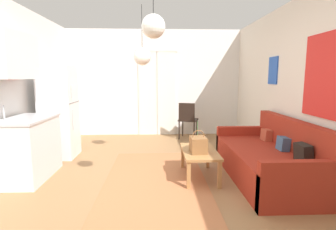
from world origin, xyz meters
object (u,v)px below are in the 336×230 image
bamboo_vase (197,142)px  handbag (198,145)px  couch (270,160)px  accent_chair (188,118)px  coffee_table (199,154)px  pendant_lamp_far (142,56)px  pendant_lamp_near (153,26)px  refrigerator (59,112)px

bamboo_vase → handbag: 0.18m
couch → accent_chair: bearing=110.2°
coffee_table → pendant_lamp_far: 1.86m
couch → accent_chair: 2.67m
bamboo_vase → pendant_lamp_far: (-0.84, 0.68, 1.30)m
bamboo_vase → pendant_lamp_far: 1.69m
accent_chair → handbag: bearing=106.6°
coffee_table → pendant_lamp_near: (-0.65, -0.87, 1.64)m
pendant_lamp_near → refrigerator: bearing=131.6°
couch → coffee_table: couch is taller
refrigerator → accent_chair: (2.52, 1.28, -0.34)m
couch → bamboo_vase: bearing=170.8°
refrigerator → pendant_lamp_near: bearing=-48.4°
handbag → refrigerator: size_ratio=0.19×
pendant_lamp_far → handbag: bearing=-46.4°
handbag → refrigerator: bearing=152.8°
coffee_table → refrigerator: refrigerator is taller
refrigerator → couch: bearing=-19.4°
couch → accent_chair: (-0.92, 2.49, 0.22)m
pendant_lamp_far → pendant_lamp_near: bearing=-82.6°
coffee_table → handbag: size_ratio=2.72×
bamboo_vase → handbag: size_ratio=1.28×
couch → pendant_lamp_far: bearing=155.6°
pendant_lamp_near → coffee_table: bearing=53.4°
couch → pendant_lamp_far: (-1.88, 0.85, 1.54)m
couch → pendant_lamp_far: pendant_lamp_far is taller
coffee_table → handbag: 0.20m
handbag → pendant_lamp_near: 1.76m
couch → bamboo_vase: size_ratio=4.87×
pendant_lamp_far → bamboo_vase: bearing=-39.3°
pendant_lamp_far → coffee_table: bearing=-41.5°
coffee_table → handbag: bearing=-109.8°
pendant_lamp_near → pendant_lamp_far: size_ratio=0.80×
bamboo_vase → accent_chair: size_ratio=0.48×
bamboo_vase → pendant_lamp_near: size_ratio=0.54×
accent_chair → pendant_lamp_near: size_ratio=1.13×
accent_chair → couch: bearing=130.0°
accent_chair → pendant_lamp_far: 2.31m
handbag → pendant_lamp_near: (-0.61, -0.77, 1.46)m
coffee_table → refrigerator: (-2.41, 1.12, 0.49)m
bamboo_vase → refrigerator: (-2.39, 1.04, 0.33)m
handbag → pendant_lamp_far: (-0.82, 0.86, 1.29)m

